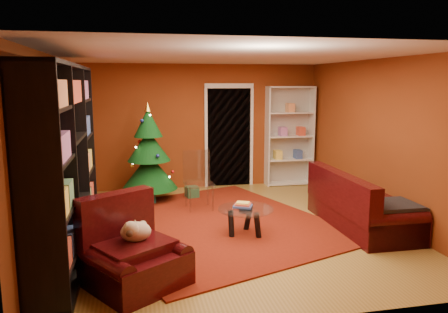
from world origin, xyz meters
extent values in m
cube|color=olive|center=(0.00, 0.00, -0.03)|extent=(5.00, 5.50, 0.05)
cube|color=silver|center=(0.00, 0.00, 2.62)|extent=(5.00, 5.50, 0.05)
cube|color=maroon|center=(0.00, 2.77, 1.30)|extent=(5.00, 0.05, 2.60)
cube|color=maroon|center=(-2.52, 0.00, 1.30)|extent=(0.05, 5.50, 2.60)
cube|color=maroon|center=(2.52, 0.00, 1.30)|extent=(0.05, 5.50, 2.60)
cube|color=maroon|center=(-0.22, 0.20, 0.01)|extent=(4.44, 4.78, 0.02)
cube|color=#176A60|center=(-1.18, 1.69, 0.14)|extent=(0.28, 0.28, 0.28)
cube|color=#265634|center=(-0.33, 1.85, 0.11)|extent=(0.27, 0.27, 0.23)
cube|color=#A21018|center=(-1.17, 2.59, 0.11)|extent=(0.28, 0.28, 0.21)
camera|label=1|loc=(-1.42, -6.33, 2.22)|focal=35.00mm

